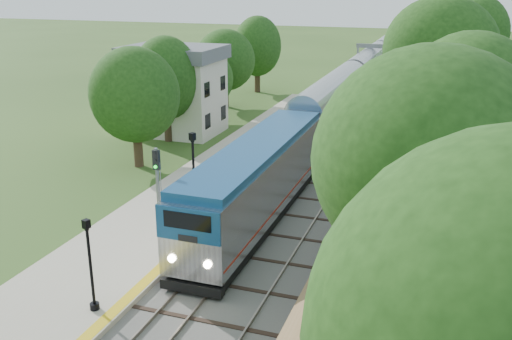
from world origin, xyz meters
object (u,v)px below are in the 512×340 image
(train, at_px, (388,56))
(lamppost_mid, at_px, (91,270))
(signal_farside, at_px, (386,137))
(station_building, at_px, (175,89))
(lamppost_far, at_px, (194,177))
(signal_gantry, at_px, (390,56))
(signal_platform, at_px, (158,191))

(train, xyz_separation_m, lamppost_mid, (-3.20, -73.94, -0.09))
(lamppost_mid, distance_m, signal_farside, 22.58)
(station_building, distance_m, lamppost_far, 20.55)
(train, relative_size, signal_farside, 25.93)
(signal_gantry, xyz_separation_m, signal_farside, (3.73, -33.56, -1.29))
(train, relative_size, lamppost_mid, 35.17)
(signal_gantry, bearing_deg, train, 97.08)
(station_building, xyz_separation_m, signal_platform, (11.10, -23.68, -0.23))
(station_building, height_order, lamppost_mid, station_building)
(lamppost_far, relative_size, signal_platform, 0.86)
(lamppost_mid, bearing_deg, signal_farside, 65.35)
(lamppost_mid, relative_size, signal_platform, 0.73)
(signal_gantry, bearing_deg, signal_farside, -83.66)
(station_building, bearing_deg, lamppost_far, -60.19)
(train, bearing_deg, lamppost_mid, -92.48)
(train, xyz_separation_m, signal_farside, (6.20, -53.45, 1.22))
(lamppost_far, xyz_separation_m, signal_farside, (10.01, 9.22, 0.98))
(lamppost_mid, bearing_deg, station_building, 110.38)
(train, height_order, signal_platform, signal_platform)
(lamppost_mid, height_order, signal_platform, signal_platform)
(lamppost_far, bearing_deg, signal_gantry, 81.65)
(station_building, bearing_deg, train, 72.68)
(train, relative_size, signal_platform, 25.60)
(signal_gantry, height_order, signal_platform, signal_gantry)
(station_building, height_order, train, station_building)
(lamppost_far, distance_m, signal_platform, 6.11)
(lamppost_mid, relative_size, lamppost_far, 0.85)
(signal_farside, bearing_deg, signal_platform, -121.05)
(lamppost_mid, height_order, signal_farside, signal_farside)
(lamppost_mid, bearing_deg, signal_platform, 86.79)
(signal_gantry, xyz_separation_m, lamppost_mid, (-5.67, -54.05, -2.60))
(station_building, height_order, signal_platform, station_building)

